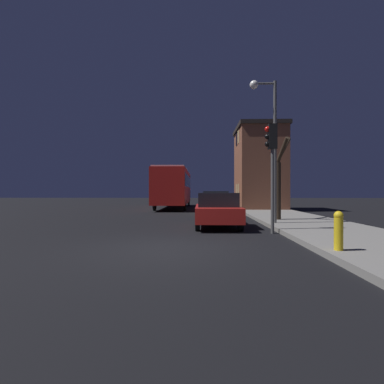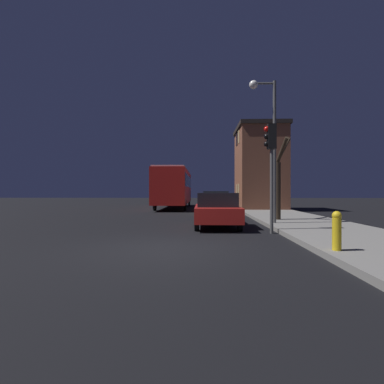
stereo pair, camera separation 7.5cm
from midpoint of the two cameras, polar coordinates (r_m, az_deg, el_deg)
name	(u,v)px [view 2 (the right image)]	position (r m, az deg, el deg)	size (l,w,h in m)	color
ground_plane	(163,248)	(8.16, -5.36, -10.61)	(120.00, 120.00, 0.00)	black
sidewalk	(381,246)	(9.35, 32.49, -8.75)	(3.83, 60.00, 0.16)	slate
brick_building	(260,167)	(25.16, 12.84, 4.66)	(3.77, 5.33, 6.64)	brown
streetlamp	(268,130)	(13.55, 14.45, 11.37)	(1.15, 0.37, 6.14)	#4C4C4C
traffic_light	(271,155)	(11.20, 14.96, 6.89)	(0.43, 0.24, 3.94)	#4C4C4C
bare_tree	(279,180)	(15.10, 16.30, 2.26)	(1.00, 2.30, 4.05)	#2D2319
bus	(174,185)	(27.21, -3.29, 1.27)	(2.58, 11.67, 3.43)	red
car_near_lane	(217,209)	(12.80, 4.88, -3.28)	(1.82, 4.18, 1.46)	#B21E19
car_mid_lane	(215,202)	(20.72, 4.52, -1.91)	(1.87, 4.62, 1.52)	olive
fire_hydrant	(337,230)	(7.71, 26.11, -6.47)	(0.21, 0.21, 0.91)	gold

